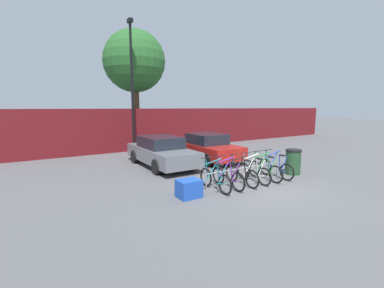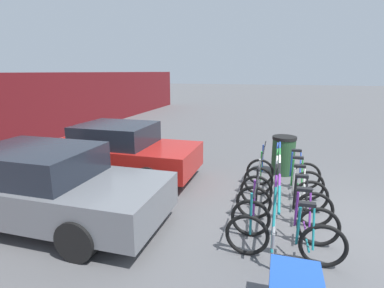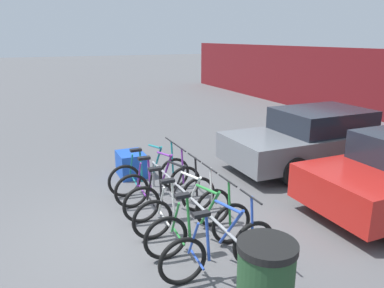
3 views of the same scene
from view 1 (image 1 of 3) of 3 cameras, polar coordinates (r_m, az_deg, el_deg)
The scene contains 15 objects.
ground_plane at distance 9.32m, azimuth 14.51°, elevation -9.24°, with size 120.00×120.00×0.00m, color #59595B.
hoarding_wall at distance 16.94m, azimuth -9.28°, elevation 3.28°, with size 36.00×0.16×2.66m, color maroon.
bike_rack at distance 9.65m, azimuth 11.71°, elevation -5.57°, with size 3.53×0.04×0.57m.
bicycle_teal at distance 8.63m, azimuth 5.11°, elevation -7.81°, with size 0.68×1.71×1.05m.
bicycle_purple at distance 8.96m, azimuth 7.94°, elevation -7.25°, with size 0.68×1.71×1.05m.
bicycle_black at distance 9.36m, azimuth 10.92°, elevation -6.65°, with size 0.68×1.71×1.05m.
bicycle_white at distance 9.77m, azimuth 13.48°, elevation -6.11°, with size 0.68×1.71×1.05m.
bicycle_green at distance 10.19m, azimuth 15.86°, elevation -5.60°, with size 0.68×1.71×1.05m.
bicycle_blue at distance 10.65m, azimuth 18.10°, elevation -5.10°, with size 0.68×1.71×1.05m.
car_grey at distance 12.12m, azimuth -6.85°, elevation -1.65°, with size 1.91×4.53×1.40m.
car_red at distance 13.30m, azimuth 3.49°, elevation -0.74°, with size 1.91×3.98×1.40m.
lamp_post at distance 15.49m, azimuth -13.20°, elevation 13.22°, with size 0.24×0.44×7.60m.
trash_bin at distance 11.41m, azimuth 21.53°, elevation -3.67°, with size 0.63×0.63×1.03m.
cargo_crate at distance 7.99m, azimuth -0.69°, elevation -9.87°, with size 0.70×0.56×0.55m, color blue.
tree_behind_hoarding at distance 18.71m, azimuth -12.67°, elevation 17.36°, with size 4.18×4.18×7.94m.
Camera 1 is at (-6.52, -6.07, 2.75)m, focal length 24.00 mm.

